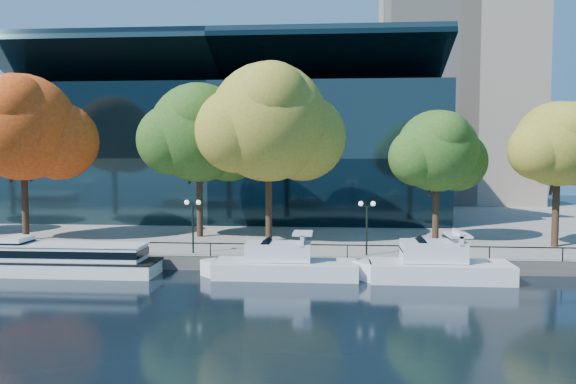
# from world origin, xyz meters

# --- Properties ---
(ground) EXTENTS (160.00, 160.00, 0.00)m
(ground) POSITION_xyz_m (0.00, 0.00, 0.00)
(ground) COLOR black
(ground) RESTS_ON ground
(promenade) EXTENTS (90.00, 67.08, 1.00)m
(promenade) POSITION_xyz_m (0.00, 36.38, 0.50)
(promenade) COLOR slate
(promenade) RESTS_ON ground
(railing) EXTENTS (88.20, 0.08, 0.99)m
(railing) POSITION_xyz_m (0.00, 3.25, 1.94)
(railing) COLOR black
(railing) RESTS_ON promenade
(convention_building) EXTENTS (50.00, 24.57, 21.43)m
(convention_building) POSITION_xyz_m (-4.00, 31.79, 8.51)
(convention_building) COLOR black
(convention_building) RESTS_ON ground
(tour_boat) EXTENTS (13.99, 3.12, 2.65)m
(tour_boat) POSITION_xyz_m (-9.96, 0.77, 1.13)
(tour_boat) COLOR white
(tour_boat) RESTS_ON ground
(cruiser_near) EXTENTS (10.96, 2.82, 3.18)m
(cruiser_near) POSITION_xyz_m (5.29, 0.98, 0.99)
(cruiser_near) COLOR white
(cruiser_near) RESTS_ON ground
(cruiser_far) EXTENTS (10.54, 2.92, 3.44)m
(cruiser_far) POSITION_xyz_m (15.67, 0.77, 1.09)
(cruiser_far) COLOR white
(cruiser_far) RESTS_ON ground
(tree_1) EXTENTS (11.51, 9.44, 14.39)m
(tree_1) POSITION_xyz_m (-17.66, 9.75, 10.59)
(tree_1) COLOR black
(tree_1) RESTS_ON promenade
(tree_2) EXTENTS (11.11, 9.11, 13.84)m
(tree_2) POSITION_xyz_m (-2.89, 12.72, 10.20)
(tree_2) COLOR black
(tree_2) RESTS_ON promenade
(tree_3) EXTENTS (12.66, 10.38, 15.25)m
(tree_3) POSITION_xyz_m (3.69, 10.51, 10.97)
(tree_3) COLOR black
(tree_3) RESTS_ON promenade
(tree_4) EXTENTS (8.73, 7.16, 11.24)m
(tree_4) POSITION_xyz_m (17.93, 11.84, 8.59)
(tree_4) COLOR black
(tree_4) RESTS_ON promenade
(tree_5) EXTENTS (8.54, 7.00, 11.72)m
(tree_5) POSITION_xyz_m (27.07, 9.69, 9.14)
(tree_5) COLOR black
(tree_5) RESTS_ON promenade
(lamp_1) EXTENTS (1.26, 0.36, 4.03)m
(lamp_1) POSITION_xyz_m (-1.62, 4.50, 3.98)
(lamp_1) COLOR black
(lamp_1) RESTS_ON promenade
(lamp_2) EXTENTS (1.26, 0.36, 4.03)m
(lamp_2) POSITION_xyz_m (11.45, 4.50, 3.98)
(lamp_2) COLOR black
(lamp_2) RESTS_ON promenade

